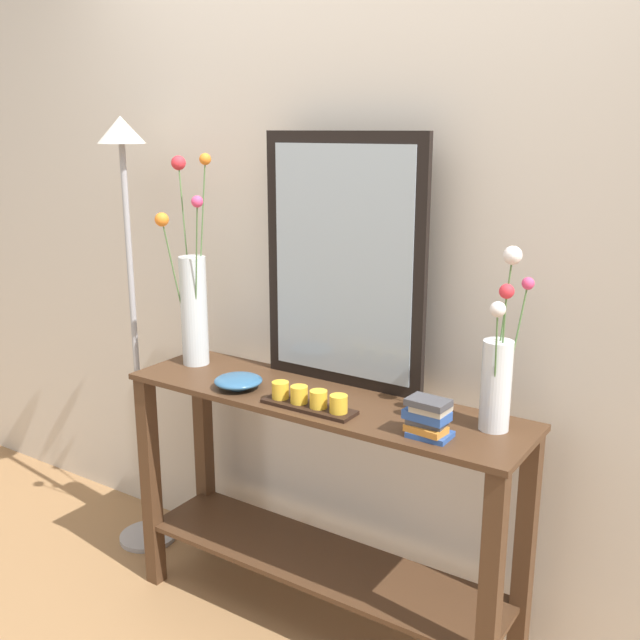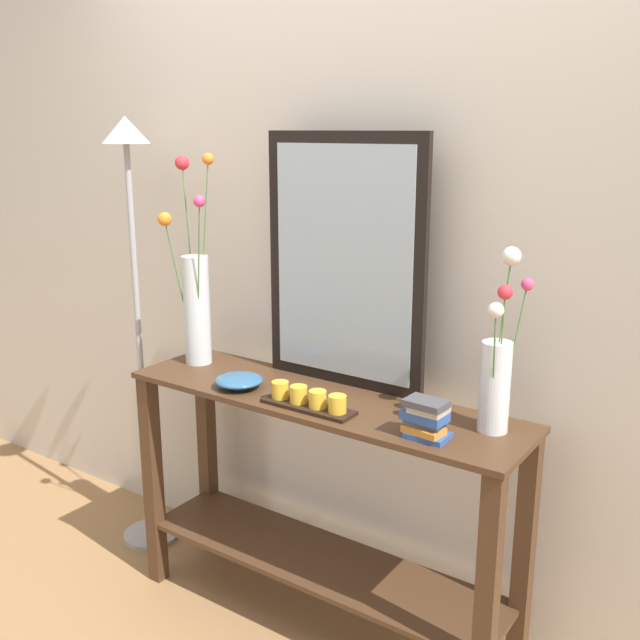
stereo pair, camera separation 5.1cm
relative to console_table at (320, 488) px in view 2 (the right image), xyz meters
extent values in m
cube|color=#997047|center=(0.00, 0.00, -0.53)|extent=(7.00, 6.00, 0.02)
cube|color=beige|center=(0.00, 0.31, 0.83)|extent=(6.40, 0.08, 2.70)
cube|color=#472D1C|center=(0.00, 0.00, 0.32)|extent=(1.41, 0.37, 0.02)
cube|color=#472D1C|center=(0.00, 0.00, -0.28)|extent=(1.35, 0.33, 0.02)
cube|color=#472D1C|center=(-0.67, -0.15, -0.11)|extent=(0.06, 0.06, 0.84)
cube|color=#472D1C|center=(0.67, -0.15, -0.11)|extent=(0.06, 0.06, 0.84)
cube|color=#472D1C|center=(-0.67, 0.15, -0.11)|extent=(0.06, 0.06, 0.84)
cube|color=#472D1C|center=(0.67, 0.15, -0.11)|extent=(0.06, 0.06, 0.84)
cube|color=black|center=(-0.01, 0.16, 0.76)|extent=(0.61, 0.03, 0.85)
cube|color=#9EADB7|center=(-0.01, 0.14, 0.76)|extent=(0.53, 0.00, 0.77)
cylinder|color=silver|center=(-0.59, 0.04, 0.54)|extent=(0.10, 0.10, 0.41)
cylinder|color=#4C753D|center=(-0.66, 0.09, 0.71)|extent=(0.12, 0.08, 0.72)
sphere|color=red|center=(-0.71, 0.13, 1.07)|extent=(0.05, 0.05, 0.05)
cylinder|color=#4C753D|center=(-0.57, 0.07, 0.72)|extent=(0.04, 0.06, 0.73)
sphere|color=orange|center=(-0.56, 0.10, 1.09)|extent=(0.04, 0.04, 0.04)
cylinder|color=#4C753D|center=(-0.54, 0.01, 0.65)|extent=(0.10, 0.06, 0.60)
sphere|color=#EA4275|center=(-0.49, -0.02, 0.95)|extent=(0.04, 0.04, 0.04)
cylinder|color=#4C753D|center=(-0.62, -0.01, 0.62)|extent=(0.04, 0.09, 0.53)
sphere|color=orange|center=(-0.64, -0.05, 0.88)|extent=(0.05, 0.05, 0.05)
cylinder|color=silver|center=(0.57, 0.06, 0.47)|extent=(0.09, 0.09, 0.27)
cylinder|color=#4C753D|center=(0.58, 0.01, 0.53)|extent=(0.02, 0.06, 0.36)
sphere|color=silver|center=(0.59, -0.02, 0.71)|extent=(0.04, 0.04, 0.04)
cylinder|color=#4C753D|center=(0.58, 0.06, 0.60)|extent=(0.04, 0.02, 0.50)
sphere|color=silver|center=(0.59, 0.07, 0.85)|extent=(0.05, 0.05, 0.05)
cylinder|color=#4C753D|center=(0.60, 0.10, 0.56)|extent=(0.04, 0.07, 0.41)
sphere|color=#EA4275|center=(0.62, 0.14, 0.76)|extent=(0.04, 0.04, 0.04)
cylinder|color=#4C753D|center=(0.59, 0.05, 0.55)|extent=(0.02, 0.03, 0.40)
sphere|color=red|center=(0.59, 0.04, 0.76)|extent=(0.04, 0.04, 0.04)
cube|color=black|center=(0.03, -0.11, 0.34)|extent=(0.32, 0.09, 0.01)
cylinder|color=gold|center=(-0.08, -0.11, 0.37)|extent=(0.06, 0.06, 0.05)
cylinder|color=gold|center=(-0.01, -0.11, 0.37)|extent=(0.06, 0.06, 0.05)
cylinder|color=gold|center=(0.06, -0.11, 0.37)|extent=(0.06, 0.06, 0.05)
cylinder|color=gold|center=(0.14, -0.11, 0.37)|extent=(0.06, 0.06, 0.05)
cylinder|color=#2D5B84|center=(-0.28, -0.08, 0.34)|extent=(0.07, 0.07, 0.01)
ellipsoid|color=#2D5B84|center=(-0.28, -0.08, 0.36)|extent=(0.16, 0.16, 0.04)
cube|color=#2D519E|center=(0.44, -0.10, 0.34)|extent=(0.12, 0.09, 0.02)
cube|color=orange|center=(0.43, -0.11, 0.36)|extent=(0.12, 0.08, 0.02)
cube|color=#424247|center=(0.43, -0.09, 0.38)|extent=(0.11, 0.07, 0.02)
cube|color=#2D519E|center=(0.43, -0.10, 0.40)|extent=(0.13, 0.08, 0.03)
cube|color=#B2A893|center=(0.44, -0.10, 0.42)|extent=(0.10, 0.09, 0.02)
cube|color=#424247|center=(0.44, -0.11, 0.44)|extent=(0.12, 0.09, 0.02)
cylinder|color=#9E9EA3|center=(-0.92, 0.05, -0.51)|extent=(0.24, 0.24, 0.02)
cylinder|color=#9E9EA3|center=(-0.92, 0.05, 0.32)|extent=(0.02, 0.02, 1.64)
cone|color=beige|center=(-0.92, 0.05, 1.19)|extent=(0.18, 0.18, 0.10)
camera|label=1|loc=(1.25, -1.89, 1.19)|focal=41.00mm
camera|label=2|loc=(1.29, -1.86, 1.19)|focal=41.00mm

